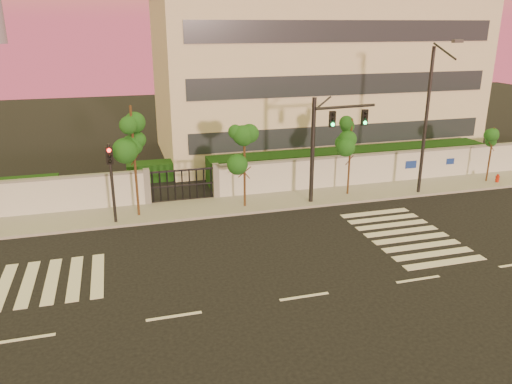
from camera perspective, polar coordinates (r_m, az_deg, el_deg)
ground at (r=19.72m, az=5.54°, el=-11.82°), size 120.00×120.00×0.00m
sidewalk at (r=28.78m, az=-2.00°, el=-1.45°), size 60.00×3.00×0.15m
perimeter_wall at (r=29.86m, az=-2.52°, el=1.32°), size 60.00×0.36×2.20m
hedge_row at (r=32.72m, az=-1.82°, el=2.43°), size 41.00×4.25×1.80m
institutional_building at (r=40.94m, az=6.51°, el=13.23°), size 24.40×12.40×12.25m
road_markings at (r=22.43m, az=-1.76°, el=-7.71°), size 57.00×7.62×0.02m
street_tree_c at (r=26.57m, az=-13.86°, el=6.17°), size 1.63×1.30×6.07m
street_tree_d at (r=27.43m, az=-1.30°, el=4.95°), size 1.53×1.22×4.71m
street_tree_e at (r=30.01m, az=10.80°, el=5.88°), size 1.43×1.14×4.75m
street_tree_f at (r=35.55m, az=25.37°, el=5.12°), size 1.34×1.07×3.71m
traffic_signal_main at (r=28.50m, az=8.00°, el=6.20°), size 3.90×0.55×6.17m
traffic_signal_secondary at (r=26.28m, az=-16.21°, el=1.94°), size 0.34×0.33×4.32m
streetlight_east at (r=31.02m, az=19.13°, el=8.38°), size 0.55×2.21×9.19m
fire_hydrant at (r=36.17m, az=25.86°, el=1.33°), size 0.27×0.26×0.69m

